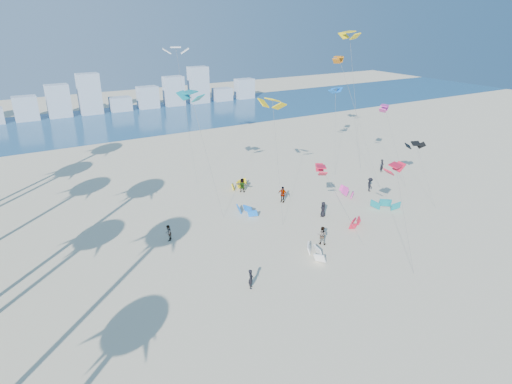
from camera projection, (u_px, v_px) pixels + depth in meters
ground at (343, 346)px, 28.42m from camera, size 220.00×220.00×0.00m
ocean at (96, 124)px, 85.96m from camera, size 220.00×220.00×0.00m
kitesurfer_near at (251, 279)px, 34.19m from camera, size 0.63×0.70×1.61m
kitesurfer_mid at (322, 235)px, 40.75m from camera, size 1.05×1.08×1.75m
kitesurfers_far at (295, 193)px, 50.59m from camera, size 32.39×11.50×1.87m
grounded_kites at (316, 207)px, 47.73m from camera, size 16.25×20.51×1.01m
flying_kites at (304, 85)px, 49.25m from camera, size 28.29×33.82×18.34m
distant_skyline at (77, 100)px, 92.24m from camera, size 85.00×3.00×8.40m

